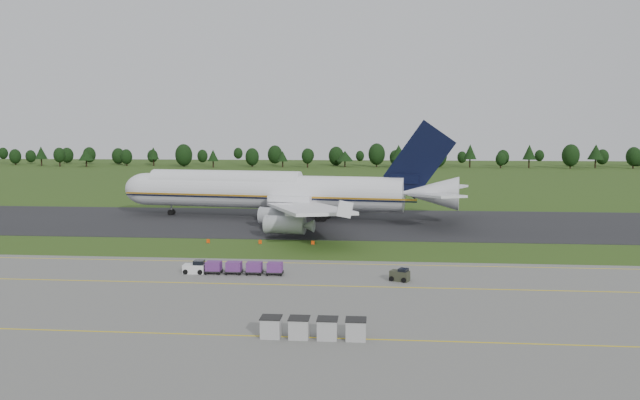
# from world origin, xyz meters

# --- Properties ---
(ground) EXTENTS (600.00, 600.00, 0.00)m
(ground) POSITION_xyz_m (0.00, 0.00, 0.00)
(ground) COLOR #2A4615
(ground) RESTS_ON ground
(apron) EXTENTS (300.00, 52.00, 0.06)m
(apron) POSITION_xyz_m (0.00, -34.00, 0.03)
(apron) COLOR slate
(apron) RESTS_ON ground
(taxiway) EXTENTS (300.00, 40.00, 0.08)m
(taxiway) POSITION_xyz_m (0.00, 28.00, 0.04)
(taxiway) COLOR black
(taxiway) RESTS_ON ground
(apron_markings) EXTENTS (300.00, 30.20, 0.01)m
(apron_markings) POSITION_xyz_m (0.00, -26.98, 0.06)
(apron_markings) COLOR yellow
(apron_markings) RESTS_ON apron
(tree_line) EXTENTS (526.89, 20.85, 11.96)m
(tree_line) POSITION_xyz_m (-1.21, 219.79, 6.22)
(tree_line) COLOR black
(tree_line) RESTS_ON ground
(aircraft) EXTENTS (70.60, 67.80, 19.74)m
(aircraft) POSITION_xyz_m (-10.77, 32.57, 5.64)
(aircraft) COLOR white
(aircraft) RESTS_ON ground
(baggage_train) EXTENTS (12.39, 1.58, 1.52)m
(baggage_train) POSITION_xyz_m (-8.19, -17.10, 0.87)
(baggage_train) COLOR white
(baggage_train) RESTS_ON apron
(utility_cart) EXTENTS (2.50, 2.04, 1.19)m
(utility_cart) POSITION_xyz_m (12.24, -18.90, 0.64)
(utility_cart) COLOR #2E3122
(utility_cart) RESTS_ON apron
(uld_row) EXTENTS (8.97, 1.77, 1.75)m
(uld_row) POSITION_xyz_m (4.15, -40.10, 0.94)
(uld_row) COLOR #A5A5A5
(uld_row) RESTS_ON apron
(edge_markers) EXTENTS (17.11, 0.30, 0.60)m
(edge_markers) POSITION_xyz_m (-8.56, 4.08, 0.27)
(edge_markers) COLOR #F54107
(edge_markers) RESTS_ON ground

